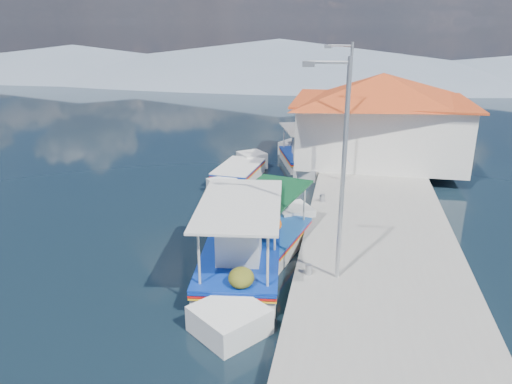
# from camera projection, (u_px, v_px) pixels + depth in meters

# --- Properties ---
(ground) EXTENTS (160.00, 160.00, 0.00)m
(ground) POSITION_uv_depth(u_px,v_px,m) (157.00, 314.00, 12.81)
(ground) COLOR black
(ground) RESTS_ON ground
(quay) EXTENTS (5.00, 44.00, 0.50)m
(quay) POSITION_uv_depth(u_px,v_px,m) (377.00, 232.00, 17.22)
(quay) COLOR gray
(quay) RESTS_ON ground
(bollards) EXTENTS (0.20, 17.20, 0.30)m
(bollards) POSITION_uv_depth(u_px,v_px,m) (317.00, 225.00, 16.77)
(bollards) COLOR #A5A8AD
(bollards) RESTS_ON quay
(main_caique) EXTENTS (2.93, 7.90, 2.62)m
(main_caique) POSITION_uv_depth(u_px,v_px,m) (241.00, 260.00, 14.63)
(main_caique) COLOR white
(main_caique) RESTS_ON ground
(caique_green_canopy) EXTENTS (2.72, 6.06, 2.32)m
(caique_green_canopy) POSITION_uv_depth(u_px,v_px,m) (270.00, 239.00, 16.36)
(caique_green_canopy) COLOR white
(caique_green_canopy) RESTS_ON ground
(caique_blue_hull) EXTENTS (2.14, 5.95, 1.06)m
(caique_blue_hull) POSITION_uv_depth(u_px,v_px,m) (239.00, 174.00, 23.68)
(caique_blue_hull) COLOR white
(caique_blue_hull) RESTS_ON ground
(caique_far) EXTENTS (3.10, 6.01, 2.21)m
(caique_far) POSITION_uv_depth(u_px,v_px,m) (302.00, 157.00, 26.04)
(caique_far) COLOR white
(caique_far) RESTS_ON ground
(harbor_building) EXTENTS (10.49, 10.49, 4.40)m
(harbor_building) POSITION_uv_depth(u_px,v_px,m) (380.00, 116.00, 24.67)
(harbor_building) COLOR silver
(harbor_building) RESTS_ON quay
(lamp_post_near) EXTENTS (1.21, 0.14, 6.00)m
(lamp_post_near) POSITION_uv_depth(u_px,v_px,m) (340.00, 162.00, 12.57)
(lamp_post_near) COLOR #A5A8AD
(lamp_post_near) RESTS_ON quay
(lamp_post_far) EXTENTS (1.21, 0.14, 6.00)m
(lamp_post_far) POSITION_uv_depth(u_px,v_px,m) (346.00, 106.00, 20.91)
(lamp_post_far) COLOR #A5A8AD
(lamp_post_far) RESTS_ON quay
(mountain_ridge) EXTENTS (171.40, 96.00, 5.50)m
(mountain_ridge) POSITION_uv_depth(u_px,v_px,m) (368.00, 65.00, 62.83)
(mountain_ridge) COLOR slate
(mountain_ridge) RESTS_ON ground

